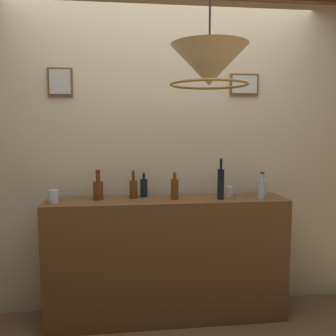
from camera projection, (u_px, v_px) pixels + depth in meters
panelled_rear_partition at (163, 139)px, 3.05m from camera, size 3.72×0.15×2.70m
bar_shelf_unit at (167, 259)px, 2.90m from camera, size 1.87×0.37×0.97m
liquor_bottle_rye at (221, 183)px, 2.83m from camera, size 0.05×0.05×0.33m
liquor_bottle_vodka at (133, 188)px, 2.87m from camera, size 0.06×0.06×0.23m
liquor_bottle_rum at (144, 187)px, 2.93m from camera, size 0.06×0.06×0.20m
liquor_bottle_sherry at (175, 188)px, 2.83m from camera, size 0.06×0.06×0.22m
liquor_bottle_bourbon at (262, 188)px, 2.86m from camera, size 0.06×0.06×0.21m
liquor_bottle_tequila at (98, 189)px, 2.82m from camera, size 0.08×0.08×0.23m
glass_tumbler_rocks at (53, 197)px, 2.69m from camera, size 0.07×0.07×0.10m
glass_tumbler_highball at (229, 191)px, 2.95m from camera, size 0.06×0.06×0.09m
pendant_lamp at (209, 66)px, 2.10m from camera, size 0.46×0.46×0.64m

